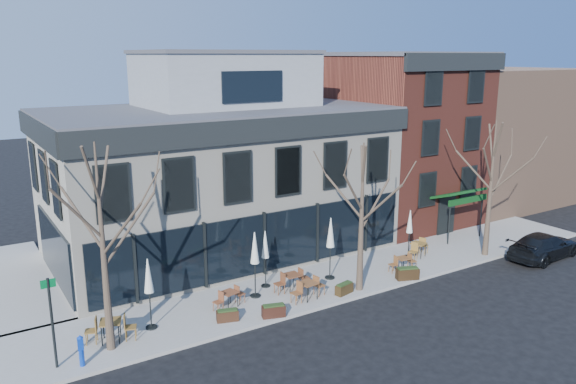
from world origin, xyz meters
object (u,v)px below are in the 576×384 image
umbrella_0 (149,280)px  cafe_set_0 (111,328)px  parked_sedan (544,246)px  call_box (81,350)px

umbrella_0 → cafe_set_0: bearing=-172.6°
parked_sedan → umbrella_0: size_ratio=1.65×
call_box → umbrella_0: size_ratio=0.40×
umbrella_0 → call_box: bearing=-154.3°
call_box → parked_sedan: bearing=-4.4°
cafe_set_0 → umbrella_0: bearing=7.4°
parked_sedan → call_box: (-24.27, 1.86, 0.07)m
parked_sedan → cafe_set_0: parked_sedan is taller
parked_sedan → call_box: size_ratio=4.11×
umbrella_0 → parked_sedan: bearing=-8.9°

